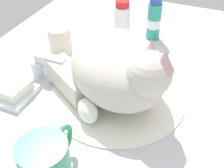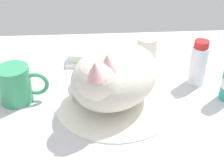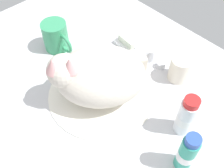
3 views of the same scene
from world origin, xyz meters
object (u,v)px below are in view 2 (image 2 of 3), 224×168
object	(u,v)px
faucet	(110,56)
cat	(112,76)
coffee_mug	(16,85)
rinse_cup	(147,50)
soap_bar	(81,56)
toothpaste_bottle	(198,64)

from	to	relation	value
faucet	cat	world-z (taller)	cat
coffee_mug	rinse_cup	bearing A→B (deg)	27.46
coffee_mug	soap_bar	size ratio (longest dim) A/B	1.88
faucet	soap_bar	world-z (taller)	faucet
coffee_mug	toothpaste_bottle	world-z (taller)	toothpaste_bottle
rinse_cup	soap_bar	size ratio (longest dim) A/B	1.16
rinse_cup	toothpaste_bottle	world-z (taller)	toothpaste_bottle
faucet	cat	size ratio (longest dim) A/B	0.38
cat	coffee_mug	bearing A→B (deg)	173.18
cat	rinse_cup	xyz separation A→B (cm)	(11.75, 21.03, -4.24)
soap_bar	toothpaste_bottle	bearing A→B (deg)	-22.37
toothpaste_bottle	coffee_mug	bearing A→B (deg)	-173.72
faucet	cat	xyz separation A→B (cm)	(-0.75, -19.73, 5.28)
faucet	toothpaste_bottle	world-z (taller)	toothpaste_bottle
faucet	toothpaste_bottle	bearing A→B (deg)	-27.74
faucet	cat	bearing A→B (deg)	-92.18
soap_bar	toothpaste_bottle	distance (cm)	33.92
cat	rinse_cup	world-z (taller)	cat
coffee_mug	rinse_cup	distance (cm)	39.57
cat	soap_bar	world-z (taller)	cat
soap_bar	toothpaste_bottle	size ratio (longest dim) A/B	0.52
toothpaste_bottle	rinse_cup	bearing A→B (deg)	131.15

